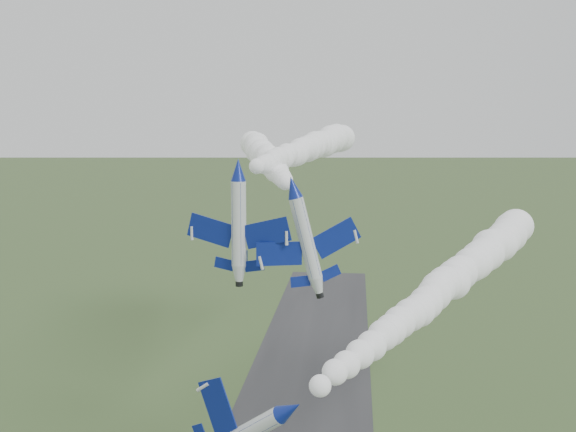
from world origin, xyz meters
name	(u,v)px	position (x,y,z in m)	size (l,w,h in m)	color
jet_lead	(289,410)	(4.10, -5.34, 28.04)	(6.63, 11.58, 8.09)	silver
smoke_trail_jet_lead	(454,278)	(20.94, 30.34, 29.70)	(5.86, 74.04, 5.86)	white
jet_pair_left	(238,170)	(-3.82, 17.77, 43.86)	(11.72, 13.83, 3.40)	silver
smoke_trail_jet_pair_left	(312,147)	(1.35, 56.08, 45.01)	(5.64, 70.58, 5.64)	white
jet_pair_right	(293,187)	(2.09, 17.55, 42.11)	(11.23, 13.50, 4.08)	silver
smoke_trail_jet_pair_right	(265,157)	(-6.42, 56.19, 43.36)	(5.43, 72.42, 5.43)	white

